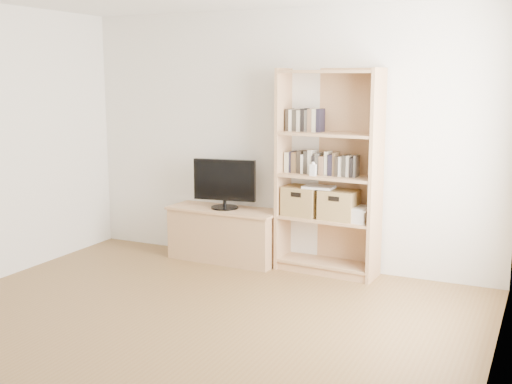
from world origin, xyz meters
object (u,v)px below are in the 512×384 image
Objects in this scene: television at (225,184)px; basket_left at (303,201)px; bookshelf at (328,173)px; laptop at (319,187)px; baby_monitor at (313,170)px; basket_right at (339,205)px; tv_stand at (225,235)px.

television reaches higher than basket_left.
laptop is at bearing -165.78° from bookshelf.
baby_monitor is 0.32× the size of basket_right.
television is 1.03m from laptop.
baby_monitor is (-0.12, -0.10, 0.03)m from bookshelf.
bookshelf is at bearing 4.14° from tv_stand.
bookshelf is 0.40m from basket_left.
basket_right is at bearing -2.60° from bookshelf.
basket_left is (-0.27, 0.01, -0.30)m from bookshelf.
basket_left is (-0.15, 0.12, -0.34)m from baby_monitor.
tv_stand is at bearing -170.31° from basket_left.
baby_monitor is 0.20m from laptop.
bookshelf is at bearing 3.16° from basket_left.
laptop reaches higher than tv_stand.
tv_stand is at bearing -177.31° from baby_monitor.
basket_left is 1.18× the size of laptop.
baby_monitor is 0.39m from basket_left.
television is at bearing 179.54° from laptop.
basket_left is at bearing -5.12° from television.
tv_stand is 3.37× the size of basket_right.
basket_left is at bearing -178.81° from bookshelf.
tv_stand is 1.32m from basket_right.
bookshelf is 5.78× the size of basket_right.
tv_stand is 0.58× the size of bookshelf.
television is 0.86m from basket_left.
baby_monitor reaches higher than basket_right.
bookshelf is 0.33m from basket_right.
bookshelf is (1.12, 0.04, 0.74)m from tv_stand.
television is at bearing -170.31° from basket_left.
television reaches higher than laptop.
basket_right is 0.26m from laptop.
television is 1.03m from baby_monitor.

